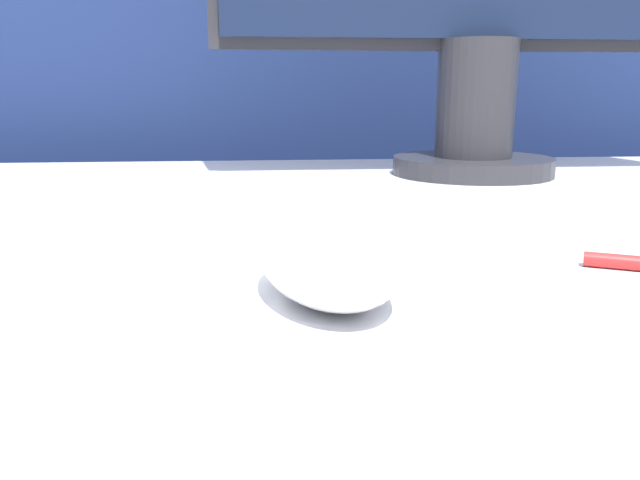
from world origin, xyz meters
name	(u,v)px	position (x,y,z in m)	size (l,w,h in m)	color
partition_panel	(312,230)	(0.00, 0.57, 0.59)	(5.00, 0.03, 1.18)	navy
computer_mouse_near	(326,260)	(-0.05, -0.15, 0.74)	(0.07, 0.11, 0.04)	silver
keyboard	(126,213)	(-0.17, 0.00, 0.73)	(0.39, 0.15, 0.02)	silver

